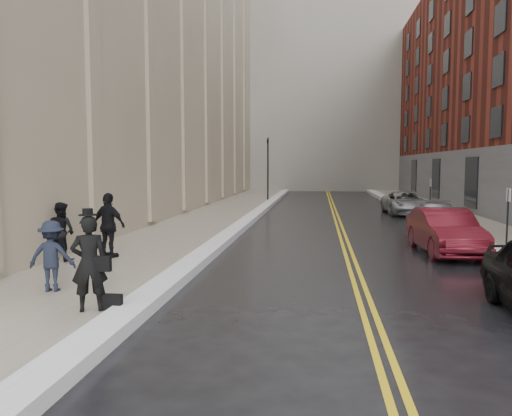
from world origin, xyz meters
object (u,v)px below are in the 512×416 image
(pedestrian_a, at_px, (61,231))
(pedestrian_b, at_px, (52,256))
(car_maroon, at_px, (445,231))
(car_silver_far, at_px, (406,203))
(pedestrian_main, at_px, (89,263))
(pedestrian_c, at_px, (109,225))
(car_silver_near, at_px, (437,217))

(pedestrian_a, xyz_separation_m, pedestrian_b, (1.64, -3.46, -0.08))
(car_maroon, bearing_deg, car_silver_far, 82.79)
(car_silver_far, xyz_separation_m, pedestrian_main, (-9.79, -22.27, 0.40))
(car_silver_far, bearing_deg, pedestrian_c, -127.91)
(car_silver_near, xyz_separation_m, pedestrian_main, (-9.79, -14.09, 0.44))
(pedestrian_main, relative_size, pedestrian_a, 1.08)
(car_maroon, height_order, car_silver_near, car_maroon)
(car_maroon, relative_size, pedestrian_b, 2.88)
(car_silver_far, xyz_separation_m, pedestrian_b, (-11.36, -20.88, 0.26))
(pedestrian_a, height_order, pedestrian_b, pedestrian_a)
(car_silver_near, distance_m, pedestrian_a, 15.96)
(pedestrian_main, xyz_separation_m, pedestrian_c, (-1.99, 5.49, 0.06))
(pedestrian_b, bearing_deg, pedestrian_a, -72.75)
(pedestrian_a, bearing_deg, pedestrian_b, 132.43)
(pedestrian_c, bearing_deg, car_silver_far, -107.93)
(pedestrian_a, bearing_deg, car_silver_near, -127.55)
(car_silver_near, bearing_deg, car_silver_far, 96.80)
(pedestrian_a, relative_size, pedestrian_c, 0.88)
(car_silver_far, bearing_deg, car_maroon, -97.20)
(car_silver_near, bearing_deg, car_maroon, -93.68)
(car_maroon, relative_size, pedestrian_a, 2.63)
(car_maroon, distance_m, pedestrian_main, 12.10)
(pedestrian_b, bearing_deg, car_silver_near, -139.93)
(car_maroon, bearing_deg, pedestrian_c, -167.83)
(car_silver_near, relative_size, car_silver_far, 0.91)
(car_maroon, xyz_separation_m, pedestrian_main, (-8.73, -8.37, 0.33))
(car_silver_far, height_order, pedestrian_c, pedestrian_c)
(pedestrian_main, height_order, pedestrian_a, pedestrian_main)
(car_maroon, bearing_deg, pedestrian_main, -139.08)
(pedestrian_c, bearing_deg, pedestrian_main, 127.03)
(pedestrian_b, bearing_deg, pedestrian_c, -92.27)
(pedestrian_c, bearing_deg, car_maroon, -147.83)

